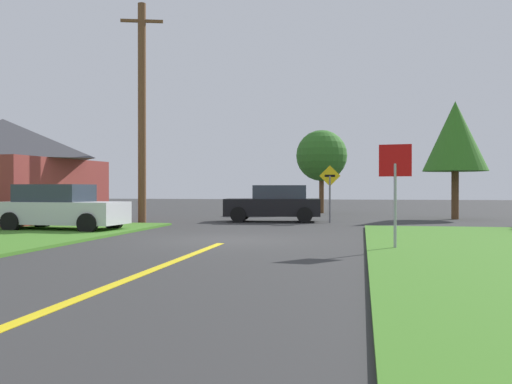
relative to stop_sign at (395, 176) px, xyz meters
name	(u,v)px	position (x,y,z in m)	size (l,w,h in m)	color
ground_plane	(229,240)	(-4.49, 1.92, -1.78)	(120.00, 120.00, 0.00)	#333333
lane_stripe_center	(101,290)	(-4.49, -6.08, -1.77)	(0.20, 14.00, 0.01)	yellow
stop_sign	(395,176)	(0.00, 0.00, 0.00)	(0.75, 0.15, 2.52)	#9EA0A8
parked_car_near_building	(61,208)	(-11.00, 4.12, -0.97)	(4.39, 2.17, 1.62)	silver
car_approaching_junction	(275,204)	(-4.60, 10.99, -0.98)	(4.35, 2.24, 1.62)	black
utility_pole_mid	(142,111)	(-10.07, 9.11, 3.03)	(1.76, 0.62, 9.43)	brown
direction_sign	(330,187)	(-2.13, 10.67, -0.24)	(0.91, 0.08, 2.48)	slate
oak_tree_left	(455,137)	(3.62, 14.52, 2.19)	(3.05, 3.05, 5.67)	brown
pine_tree_center	(322,156)	(-3.14, 19.95, 1.65)	(3.04, 3.04, 4.97)	brown
barn	(3,171)	(-15.89, 7.91, 0.45)	(7.09, 6.95, 4.46)	maroon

